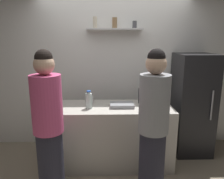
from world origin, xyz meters
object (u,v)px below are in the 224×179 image
object	(u,v)px
wine_bottle_green_glass	(59,103)
wine_bottle_amber_glass	(152,100)
utensil_holder	(89,100)
wine_bottle_dark_glass	(140,95)
person_pink_top	(48,128)
refrigerator	(192,104)
water_bottle_plastic	(89,100)
baking_pan	(122,105)
person_grey_hoodie	(153,128)
wine_bottle_pale_glass	(162,94)

from	to	relation	value
wine_bottle_green_glass	wine_bottle_amber_glass	size ratio (longest dim) A/B	1.00
utensil_holder	wine_bottle_dark_glass	size ratio (longest dim) A/B	0.63
wine_bottle_dark_glass	person_pink_top	xyz separation A→B (m)	(-1.17, -0.85, -0.15)
wine_bottle_green_glass	wine_bottle_amber_glass	bearing A→B (deg)	4.51
refrigerator	water_bottle_plastic	size ratio (longest dim) A/B	6.42
wine_bottle_green_glass	refrigerator	bearing A→B (deg)	15.15
refrigerator	wine_bottle_green_glass	size ratio (longest dim) A/B	5.31
wine_bottle_amber_glass	water_bottle_plastic	bearing A→B (deg)	178.91
wine_bottle_amber_glass	person_pink_top	distance (m)	1.44
baking_pan	water_bottle_plastic	world-z (taller)	water_bottle_plastic
wine_bottle_dark_glass	person_grey_hoodie	world-z (taller)	person_grey_hoodie
refrigerator	wine_bottle_dark_glass	size ratio (longest dim) A/B	4.86
wine_bottle_green_glass	person_grey_hoodie	world-z (taller)	person_grey_hoodie
water_bottle_plastic	person_grey_hoodie	distance (m)	1.02
person_pink_top	refrigerator	bearing A→B (deg)	59.51
refrigerator	utensil_holder	size ratio (longest dim) A/B	7.76
wine_bottle_green_glass	wine_bottle_pale_glass	world-z (taller)	wine_bottle_green_glass
refrigerator	person_grey_hoodie	world-z (taller)	person_grey_hoodie
wine_bottle_amber_glass	utensil_holder	bearing A→B (deg)	163.57
baking_pan	person_grey_hoodie	distance (m)	0.78
baking_pan	person_grey_hoodie	xyz separation A→B (m)	(0.31, -0.72, -0.05)
water_bottle_plastic	person_grey_hoodie	size ratio (longest dim) A/B	0.14
utensil_holder	water_bottle_plastic	distance (m)	0.26
refrigerator	wine_bottle_dark_glass	world-z (taller)	refrigerator
utensil_holder	wine_bottle_green_glass	xyz separation A→B (m)	(-0.39, -0.37, 0.06)
utensil_holder	wine_bottle_dark_glass	world-z (taller)	wine_bottle_dark_glass
refrigerator	person_pink_top	size ratio (longest dim) A/B	0.93
baking_pan	wine_bottle_green_glass	distance (m)	0.89
baking_pan	person_pink_top	size ratio (longest dim) A/B	0.19
utensil_holder	wine_bottle_amber_glass	world-z (taller)	wine_bottle_amber_glass
water_bottle_plastic	wine_bottle_amber_glass	bearing A→B (deg)	-1.09
refrigerator	water_bottle_plastic	distance (m)	1.71
baking_pan	person_grey_hoodie	bearing A→B (deg)	-66.80
utensil_holder	water_bottle_plastic	world-z (taller)	water_bottle_plastic
person_grey_hoodie	wine_bottle_green_glass	bearing A→B (deg)	-13.53
baking_pan	wine_bottle_dark_glass	bearing A→B (deg)	30.63
wine_bottle_amber_glass	water_bottle_plastic	xyz separation A→B (m)	(-0.88, 0.02, -0.00)
baking_pan	person_grey_hoodie	world-z (taller)	person_grey_hoodie
refrigerator	water_bottle_plastic	bearing A→B (deg)	-165.17
baking_pan	water_bottle_plastic	bearing A→B (deg)	-172.91
water_bottle_plastic	person_pink_top	bearing A→B (deg)	-123.50
person_pink_top	water_bottle_plastic	bearing A→B (deg)	88.78
wine_bottle_green_glass	person_grey_hoodie	distance (m)	1.30
utensil_holder	wine_bottle_dark_glass	xyz separation A→B (m)	(0.77, -0.02, 0.07)
wine_bottle_pale_glass	person_pink_top	world-z (taller)	person_pink_top
baking_pan	wine_bottle_dark_glass	world-z (taller)	wine_bottle_dark_glass
wine_bottle_green_glass	wine_bottle_dark_glass	size ratio (longest dim) A/B	0.91
wine_bottle_dark_glass	water_bottle_plastic	bearing A→B (deg)	-163.04
utensil_holder	person_grey_hoodie	distance (m)	1.20
wine_bottle_green_glass	wine_bottle_amber_glass	world-z (taller)	same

